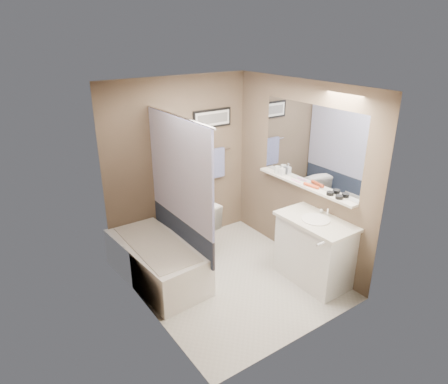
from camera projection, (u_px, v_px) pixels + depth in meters
ground at (231, 279)px, 5.08m from camera, size 2.50×2.50×0.00m
ceiling at (232, 88)px, 4.17m from camera, size 2.20×2.50×0.04m
wall_back at (180, 164)px, 5.56m from camera, size 2.20×0.04×2.40m
wall_front at (309, 234)px, 3.69m from camera, size 2.20×0.04×2.40m
wall_left at (145, 215)px, 4.05m from camera, size 0.04×2.50×2.40m
wall_right at (299, 174)px, 5.19m from camera, size 0.04×2.50×2.40m
tile_surround at (127, 216)px, 4.50m from camera, size 0.02×1.55×2.00m
curtain_rod at (177, 116)px, 4.47m from camera, size 0.02×1.55×0.02m
curtain_upper at (179, 171)px, 4.71m from camera, size 0.03×1.45×1.28m
curtain_lower at (182, 232)px, 5.03m from camera, size 0.03×1.45×0.36m
mirror at (310, 145)px, 4.92m from camera, size 0.02×1.60×1.00m
shelf at (304, 185)px, 5.09m from camera, size 0.12×1.60×0.03m
towel_bar at (213, 151)px, 5.80m from camera, size 0.60×0.02×0.02m
towel at (214, 164)px, 5.85m from camera, size 0.34×0.05×0.44m
art_frame at (212, 118)px, 5.63m from camera, size 0.62×0.02×0.26m
art_mat at (213, 119)px, 5.62m from camera, size 0.56×0.00×0.20m
art_image at (213, 119)px, 5.61m from camera, size 0.50×0.00×0.13m
door at (347, 237)px, 4.05m from camera, size 0.80×0.02×2.00m
door_handle at (320, 244)px, 3.91m from camera, size 0.10×0.02×0.02m
bathtub at (157, 261)px, 5.01m from camera, size 0.81×1.55×0.50m
tub_rim at (155, 244)px, 4.91m from camera, size 0.56×1.36×0.02m
toilet at (193, 226)px, 5.58m from camera, size 0.57×0.83×0.78m
vanity at (314, 251)px, 4.94m from camera, size 0.50×0.90×0.80m
countertop at (316, 221)px, 4.77m from camera, size 0.54×0.96×0.04m
sink_basin at (316, 219)px, 4.75m from camera, size 0.34×0.34×0.01m
faucet_spout at (328, 212)px, 4.84m from camera, size 0.02×0.02×0.10m
faucet_knob at (321, 211)px, 4.93m from camera, size 0.05×0.05×0.05m
candle_bowl_near at (339, 197)px, 4.65m from camera, size 0.09×0.09×0.04m
candle_bowl_far at (330, 193)px, 4.75m from camera, size 0.09×0.09×0.04m
hair_brush_front at (311, 186)px, 4.98m from camera, size 0.07×0.22×0.04m
pink_comb at (296, 181)px, 5.19m from camera, size 0.03×0.16×0.01m
glass_jar at (277, 170)px, 5.45m from camera, size 0.08×0.08×0.10m
soap_bottle at (282, 170)px, 5.38m from camera, size 0.07×0.07×0.15m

